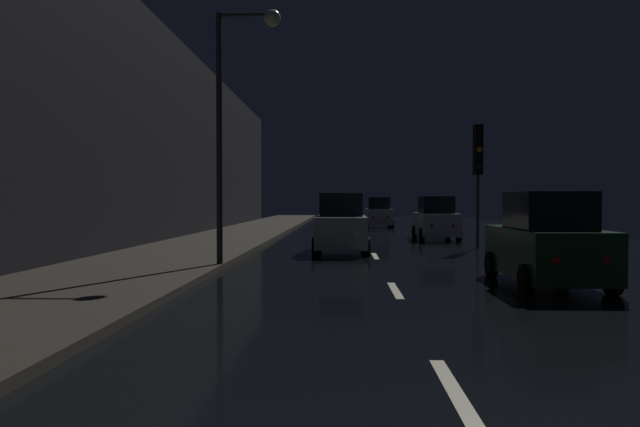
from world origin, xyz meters
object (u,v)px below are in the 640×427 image
at_px(streetlamp_overhead, 237,97).
at_px(car_parked_right_near, 546,243).
at_px(traffic_light_far_right, 478,159).
at_px(car_distant_taillights, 379,213).
at_px(car_parked_right_far, 436,220).
at_px(car_approaching_headlights, 341,225).

distance_m(streetlamp_overhead, car_parked_right_near, 8.39).
relative_size(traffic_light_far_right, streetlamp_overhead, 0.69).
bearing_deg(car_distant_taillights, traffic_light_far_right, -171.76).
height_order(traffic_light_far_right, car_distant_taillights, traffic_light_far_right).
bearing_deg(car_parked_right_far, traffic_light_far_right, -171.11).
relative_size(traffic_light_far_right, car_parked_right_far, 1.18).
bearing_deg(car_approaching_headlights, car_parked_right_near, 28.41).
relative_size(car_approaching_headlights, car_distant_taillights, 1.01).
height_order(streetlamp_overhead, car_approaching_headlights, streetlamp_overhead).
xyz_separation_m(car_approaching_headlights, car_distant_taillights, (2.53, 20.33, -0.01)).
height_order(traffic_light_far_right, streetlamp_overhead, streetlamp_overhead).
height_order(traffic_light_far_right, car_parked_right_near, traffic_light_far_right).
bearing_deg(car_parked_right_near, car_distant_taillights, 3.74).
distance_m(car_approaching_headlights, car_parked_right_far, 8.32).
xyz_separation_m(traffic_light_far_right, car_parked_right_near, (-0.80, -10.06, -2.48)).
height_order(traffic_light_far_right, car_parked_right_far, traffic_light_far_right).
xyz_separation_m(traffic_light_far_right, car_distant_taillights, (-2.66, 18.39, -2.46)).
xyz_separation_m(streetlamp_overhead, car_approaching_headlights, (2.70, 5.46, -3.58)).
xyz_separation_m(car_parked_right_near, car_distant_taillights, (-1.86, 28.45, 0.02)).
bearing_deg(car_parked_right_near, streetlamp_overhead, 69.43).
distance_m(car_parked_right_near, car_distant_taillights, 28.51).
bearing_deg(car_approaching_headlights, streetlamp_overhead, -26.26).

